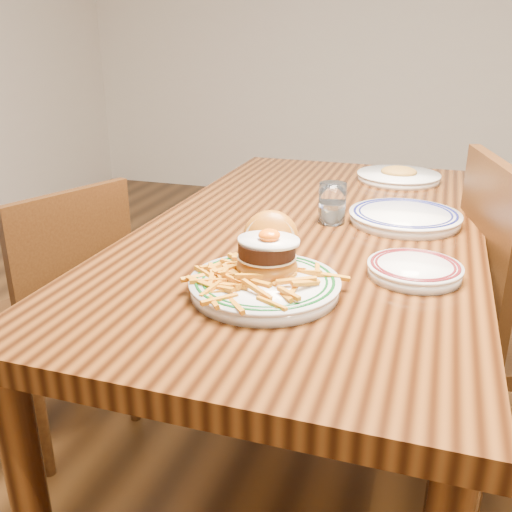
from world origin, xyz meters
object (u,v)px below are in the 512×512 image
(table, at_px, (312,257))
(main_plate, at_px, (266,271))
(chair_left, at_px, (60,310))
(side_plate, at_px, (415,269))

(table, xyz_separation_m, main_plate, (-0.00, -0.42, 0.13))
(chair_left, distance_m, main_plate, 0.87)
(table, xyz_separation_m, side_plate, (0.27, -0.27, 0.11))
(table, height_order, chair_left, chair_left)
(table, relative_size, side_plate, 8.27)
(chair_left, bearing_deg, main_plate, -2.14)
(chair_left, relative_size, main_plate, 2.69)
(side_plate, bearing_deg, chair_left, 152.24)
(chair_left, bearing_deg, table, 29.30)
(side_plate, bearing_deg, table, 116.24)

